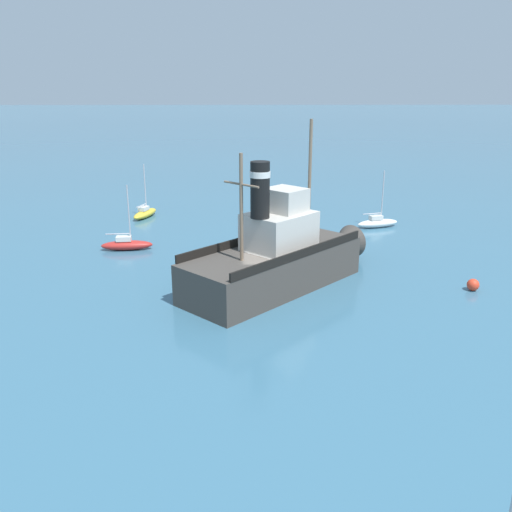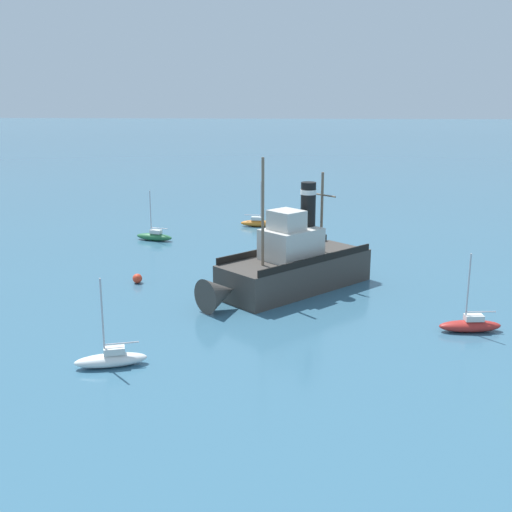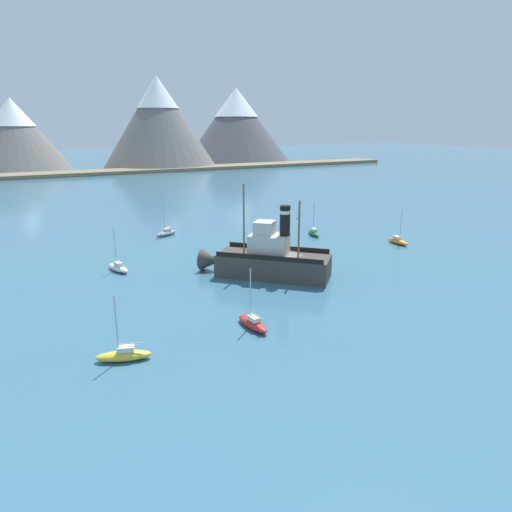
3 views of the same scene
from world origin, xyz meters
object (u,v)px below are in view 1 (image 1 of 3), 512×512
sailboat_white (378,222)px  sailboat_red (127,244)px  sailboat_yellow (145,213)px  old_tugboat (280,257)px  mooring_buoy (473,285)px

sailboat_white → sailboat_red: 21.33m
sailboat_yellow → sailboat_red: size_ratio=1.00×
old_tugboat → mooring_buoy: bearing=84.3°
sailboat_red → mooring_buoy: bearing=68.7°
mooring_buoy → sailboat_red: bearing=-111.3°
sailboat_white → mooring_buoy: size_ratio=6.72×
sailboat_red → mooring_buoy: size_ratio=6.72×
sailboat_white → mooring_buoy: 15.30m
sailboat_yellow → old_tugboat: bearing=32.5°
sailboat_yellow → sailboat_white: bearing=79.0°
old_tugboat → sailboat_yellow: bearing=-147.5°
sailboat_white → old_tugboat: bearing=-33.8°
old_tugboat → sailboat_red: size_ratio=2.58×
old_tugboat → sailboat_white: 16.87m
sailboat_yellow → sailboat_red: 10.36m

